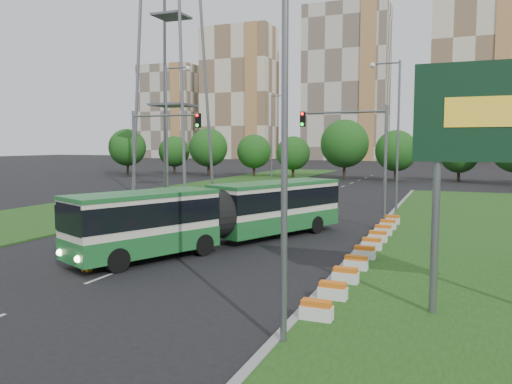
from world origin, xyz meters
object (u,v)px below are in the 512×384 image
at_px(traffic_mast_left, 152,147).
at_px(articulated_bus, 219,213).
at_px(shopping_trolley, 87,264).
at_px(traffic_mast_median, 360,147).
at_px(car_left_near, 115,235).
at_px(pedestrian, 100,245).
at_px(car_left_far, 182,209).

height_order(traffic_mast_left, articulated_bus, traffic_mast_left).
distance_m(articulated_bus, shopping_trolley, 7.99).
bearing_deg(articulated_bus, traffic_mast_median, 76.39).
distance_m(car_left_near, pedestrian, 3.53).
relative_size(traffic_mast_median, traffic_mast_left, 1.00).
relative_size(traffic_mast_left, articulated_bus, 0.46).
distance_m(car_left_far, shopping_trolley, 15.44).
xyz_separation_m(traffic_mast_median, shopping_trolley, (-9.06, -15.46, -5.05)).
bearing_deg(pedestrian, shopping_trolley, -174.94).
xyz_separation_m(car_left_near, car_left_far, (-1.92, 10.36, 0.10)).
bearing_deg(car_left_far, traffic_mast_median, 8.62).
distance_m(traffic_mast_median, pedestrian, 17.55).
bearing_deg(traffic_mast_left, car_left_near, -67.42).
bearing_deg(car_left_near, pedestrian, -66.33).
xyz_separation_m(traffic_mast_left, pedestrian, (5.66, -13.05, -4.49)).
xyz_separation_m(car_left_near, pedestrian, (1.55, -3.17, 0.19)).
bearing_deg(car_left_far, traffic_mast_left, -161.63).
relative_size(traffic_mast_median, shopping_trolley, 13.07).
bearing_deg(articulated_bus, traffic_mast_left, 165.26).
bearing_deg(shopping_trolley, traffic_mast_median, 62.48).
bearing_deg(articulated_bus, car_left_far, 155.43).
xyz_separation_m(car_left_far, pedestrian, (3.47, -13.52, 0.10)).
bearing_deg(pedestrian, articulated_bus, -40.86).
distance_m(traffic_mast_left, car_left_near, 11.69).
xyz_separation_m(traffic_mast_left, articulated_bus, (8.92, -7.13, -3.61)).
distance_m(pedestrian, shopping_trolley, 1.57).
distance_m(traffic_mast_median, car_left_far, 13.77).
height_order(car_left_near, car_left_far, car_left_far).
bearing_deg(traffic_mast_left, shopping_trolley, -67.14).
bearing_deg(traffic_mast_median, articulated_bus, -127.49).
distance_m(traffic_mast_left, articulated_bus, 11.98).
relative_size(car_left_far, pedestrian, 2.69).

